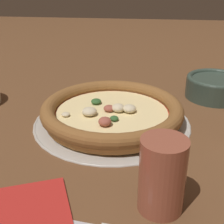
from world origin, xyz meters
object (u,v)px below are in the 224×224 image
at_px(pizza_tray, 112,121).
at_px(pizza, 112,111).
at_px(drinking_cup, 162,175).
at_px(bowl_near, 215,86).
at_px(napkin, 19,210).
at_px(fork, 77,224).

distance_m(pizza_tray, pizza, 0.02).
height_order(pizza_tray, drinking_cup, drinking_cup).
bearing_deg(bowl_near, napkin, -126.64).
bearing_deg(bowl_near, drinking_cup, -109.21).
height_order(pizza, napkin, pizza).
height_order(drinking_cup, fork, drinking_cup).
bearing_deg(pizza_tray, napkin, -108.57).
height_order(bowl_near, fork, bowl_near).
bearing_deg(drinking_cup, pizza_tray, 110.98).
relative_size(pizza, bowl_near, 2.08).
height_order(pizza_tray, napkin, same).
bearing_deg(bowl_near, pizza_tray, -144.75).
xyz_separation_m(pizza_tray, bowl_near, (0.25, 0.18, 0.03)).
distance_m(drinking_cup, fork, 0.13).
distance_m(pizza_tray, drinking_cup, 0.28).
relative_size(pizza_tray, fork, 1.97).
bearing_deg(pizza_tray, bowl_near, 35.25).
bearing_deg(drinking_cup, pizza, 111.03).
distance_m(pizza_tray, bowl_near, 0.31).
xyz_separation_m(pizza, napkin, (-0.10, -0.29, -0.02)).
height_order(pizza_tray, pizza, pizza).
relative_size(drinking_cup, napkin, 0.65).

